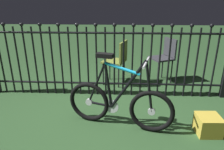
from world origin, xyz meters
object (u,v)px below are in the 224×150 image
(chair_olive, at_px, (118,58))
(bicycle, at_px, (119,103))
(display_crate, at_px, (208,125))
(chair_charcoal, at_px, (165,55))

(chair_olive, bearing_deg, bicycle, -88.02)
(chair_olive, relative_size, display_crate, 3.03)
(bicycle, xyz_separation_m, chair_olive, (-0.05, 1.37, 0.18))
(chair_olive, xyz_separation_m, display_crate, (1.12, -1.48, -0.38))
(chair_charcoal, distance_m, display_crate, 1.73)
(bicycle, bearing_deg, chair_olive, 91.98)
(display_crate, bearing_deg, bicycle, 174.11)
(chair_charcoal, height_order, chair_olive, chair_charcoal)
(display_crate, bearing_deg, chair_olive, 127.11)
(chair_charcoal, bearing_deg, chair_olive, -167.49)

